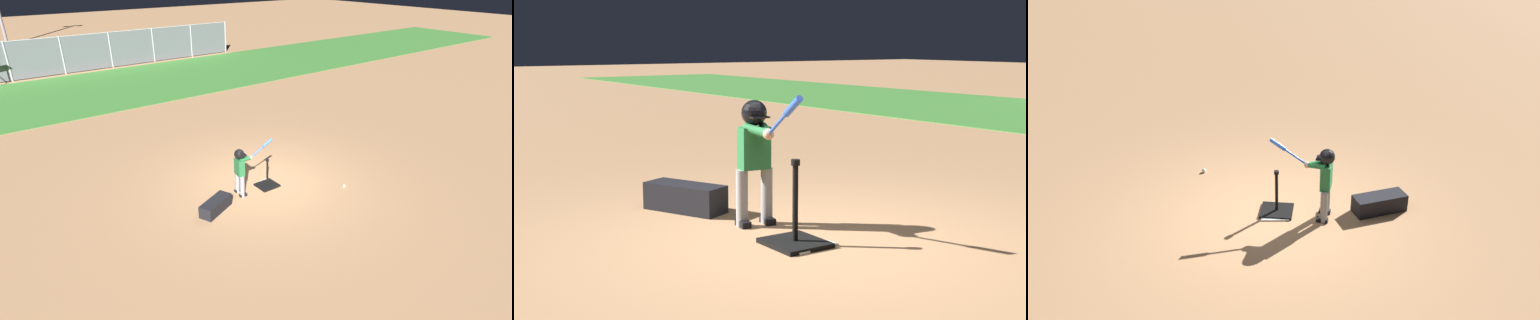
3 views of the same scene
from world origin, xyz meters
The scene contains 5 objects.
ground_plane centered at (0.00, 0.00, 0.00)m, with size 90.00×90.00×0.00m, color #AD7F56.
home_plate centered at (-0.02, -0.11, 0.01)m, with size 0.44×0.44×0.02m, color white.
batting_tee centered at (-0.05, -0.16, 0.08)m, with size 0.51×0.46×0.73m.
batter_child centered at (-0.77, -0.09, 0.75)m, with size 0.99×0.38×1.27m.
equipment_bag centered at (-1.66, -0.37, 0.14)m, with size 0.84×0.32×0.28m, color black.
Camera 2 is at (4.66, -3.56, 1.70)m, focal length 50.00 mm.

